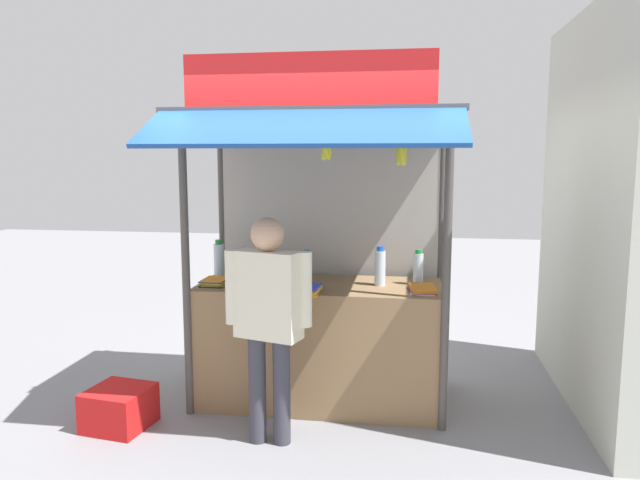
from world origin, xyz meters
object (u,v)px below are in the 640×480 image
vendor_person (268,309)px  plastic_crate (119,408)px  water_bottle_left (282,264)px  banana_bunch_inner_left (402,154)px  magazine_stack_far_right (423,289)px  magazine_stack_center (215,282)px  magazine_stack_far_left (258,285)px  water_bottle_mid_left (307,265)px  banana_bunch_inner_right (326,150)px  water_bottle_front_right (380,267)px  water_bottle_rear_center (418,268)px  water_bottle_right (270,264)px  magazine_stack_back_right (305,289)px  water_bottle_mid_right (219,259)px

vendor_person → plastic_crate: vendor_person is taller
water_bottle_left → banana_bunch_inner_left: 1.55m
magazine_stack_far_right → plastic_crate: magazine_stack_far_right is taller
magazine_stack_center → magazine_stack_far_left: magazine_stack_center is taller
water_bottle_mid_left → banana_bunch_inner_right: (0.25, -0.67, 0.92)m
water_bottle_front_right → magazine_stack_center: size_ratio=1.21×
water_bottle_left → banana_bunch_inner_right: banana_bunch_inner_right is taller
water_bottle_front_right → banana_bunch_inner_right: size_ratio=1.33×
water_bottle_rear_center → water_bottle_right: water_bottle_right is taller
magazine_stack_far_right → water_bottle_left: bearing=160.0°
magazine_stack_back_right → magazine_stack_center: bearing=167.0°
magazine_stack_center → plastic_crate: 1.15m
banana_bunch_inner_left → vendor_person: banana_bunch_inner_left is taller
magazine_stack_far_left → plastic_crate: size_ratio=0.67×
water_bottle_left → magazine_stack_far_right: water_bottle_left is taller
water_bottle_mid_right → magazine_stack_far_right: water_bottle_mid_right is taller
water_bottle_right → vendor_person: size_ratio=0.19×
water_bottle_mid_left → banana_bunch_inner_left: bearing=-41.4°
water_bottle_rear_center → water_bottle_mid_right: (-1.65, 0.10, 0.01)m
water_bottle_left → magazine_stack_back_right: (0.30, -0.60, -0.08)m
water_bottle_rear_center → banana_bunch_inner_right: (-0.64, -0.59, 0.91)m
water_bottle_right → magazine_stack_center: 0.46m
water_bottle_right → water_bottle_left: (0.05, 0.22, -0.04)m
magazine_stack_far_right → banana_bunch_inner_left: bearing=-116.3°
water_bottle_left → water_bottle_front_right: bearing=-16.4°
plastic_crate → water_bottle_front_right: bearing=21.7°
banana_bunch_inner_left → magazine_stack_far_left: bearing=165.2°
banana_bunch_inner_right → banana_bunch_inner_left: 0.51m
water_bottle_right → magazine_stack_back_right: bearing=-47.3°
water_bottle_front_right → plastic_crate: (-1.83, -0.73, -0.95)m
water_bottle_right → magazine_stack_back_right: size_ratio=1.05×
water_bottle_front_right → water_bottle_mid_right: bearing=173.1°
water_bottle_front_right → magazine_stack_far_right: 0.39m
water_bottle_front_right → water_bottle_right: bearing=178.2°
water_bottle_rear_center → magazine_stack_far_left: bearing=-166.0°
water_bottle_left → banana_bunch_inner_right: (0.48, -0.76, 0.93)m
banana_bunch_inner_left → plastic_crate: size_ratio=0.64×
water_bottle_mid_right → magazine_stack_far_left: 0.61m
water_bottle_rear_center → plastic_crate: water_bottle_rear_center is taller
banana_bunch_inner_left → plastic_crate: bearing=-174.0°
magazine_stack_far_left → magazine_stack_far_right: bearing=2.7°
water_bottle_left → banana_bunch_inner_right: bearing=-57.9°
water_bottle_front_right → water_bottle_mid_right: same height
water_bottle_right → banana_bunch_inner_left: 1.46m
magazine_stack_center → magazine_stack_far_left: bearing=-8.3°
vendor_person → plastic_crate: 1.38m
water_bottle_rear_center → water_bottle_mid_left: size_ratio=1.15×
magazine_stack_center → plastic_crate: (-0.56, -0.54, -0.84)m
plastic_crate → magazine_stack_back_right: bearing=16.0°
water_bottle_right → water_bottle_left: 0.23m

